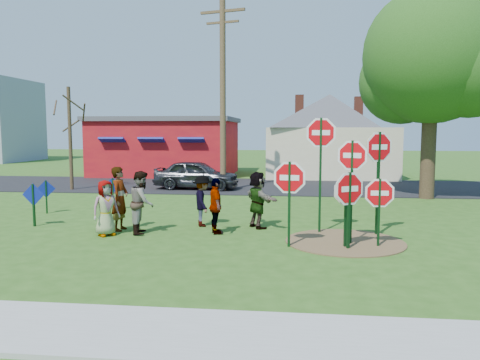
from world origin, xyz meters
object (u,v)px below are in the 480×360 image
(stop_sign_b, at_px, (321,145))
(person_b, at_px, (120,199))
(stop_sign_a, at_px, (289,185))
(suv, at_px, (197,174))
(utility_pole, at_px, (223,91))
(stop_sign_d, at_px, (379,157))
(stop_sign_c, at_px, (352,168))
(leafy_tree, at_px, (436,63))
(person_a, at_px, (106,208))

(stop_sign_b, height_order, person_b, stop_sign_b)
(stop_sign_a, distance_m, suv, 12.41)
(suv, height_order, utility_pole, utility_pole)
(stop_sign_b, bearing_deg, utility_pole, 124.26)
(stop_sign_a, distance_m, stop_sign_b, 2.19)
(person_b, distance_m, suv, 9.98)
(stop_sign_a, height_order, suv, stop_sign_a)
(suv, bearing_deg, stop_sign_d, -139.53)
(person_b, xyz_separation_m, utility_pole, (1.74, 9.47, 3.95))
(utility_pole, bearing_deg, person_b, -100.44)
(stop_sign_a, bearing_deg, suv, 119.15)
(stop_sign_c, bearing_deg, stop_sign_a, -144.99)
(person_b, height_order, utility_pole, utility_pole)
(person_b, distance_m, utility_pole, 10.41)
(suv, xyz_separation_m, leafy_tree, (10.97, -1.99, 5.16))
(stop_sign_a, relative_size, suv, 0.55)
(leafy_tree, bearing_deg, suv, 169.71)
(stop_sign_c, height_order, person_b, stop_sign_c)
(utility_pole, height_order, leafy_tree, utility_pole)
(suv, bearing_deg, person_a, -178.53)
(stop_sign_c, height_order, suv, stop_sign_c)
(stop_sign_d, relative_size, person_a, 1.96)
(stop_sign_a, bearing_deg, person_b, 170.50)
(stop_sign_a, xyz_separation_m, person_a, (-5.22, 0.71, -0.81))
(stop_sign_c, distance_m, stop_sign_d, 1.48)
(stop_sign_d, relative_size, person_b, 1.62)
(stop_sign_b, relative_size, person_b, 1.83)
(utility_pole, bearing_deg, stop_sign_d, -57.86)
(stop_sign_a, bearing_deg, stop_sign_b, 69.72)
(stop_sign_b, bearing_deg, stop_sign_a, -107.18)
(person_a, xyz_separation_m, leafy_tree, (11.41, 8.72, 5.14))
(stop_sign_a, xyz_separation_m, suv, (-4.78, 11.42, -0.84))
(utility_pole, bearing_deg, stop_sign_a, -73.02)
(person_b, bearing_deg, person_a, 171.80)
(stop_sign_c, bearing_deg, utility_pole, 134.50)
(stop_sign_a, xyz_separation_m, utility_pole, (-3.34, 10.92, 3.30))
(leafy_tree, bearing_deg, person_a, -142.60)
(stop_sign_d, distance_m, person_a, 7.92)
(stop_sign_a, distance_m, person_b, 5.32)
(utility_pole, bearing_deg, stop_sign_b, -65.28)
(stop_sign_d, xyz_separation_m, person_b, (-7.59, -0.17, -1.30))
(stop_sign_c, bearing_deg, leafy_tree, 82.17)
(stop_sign_a, xyz_separation_m, leafy_tree, (6.19, 9.43, 4.32))
(stop_sign_d, bearing_deg, stop_sign_b, 148.45)
(stop_sign_b, height_order, stop_sign_c, stop_sign_b)
(stop_sign_a, xyz_separation_m, stop_sign_b, (0.88, 1.76, 0.97))
(stop_sign_d, height_order, utility_pole, utility_pole)
(stop_sign_c, xyz_separation_m, suv, (-6.41, 10.96, -1.26))
(person_b, bearing_deg, stop_sign_d, -85.99)
(stop_sign_c, relative_size, leafy_tree, 0.31)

